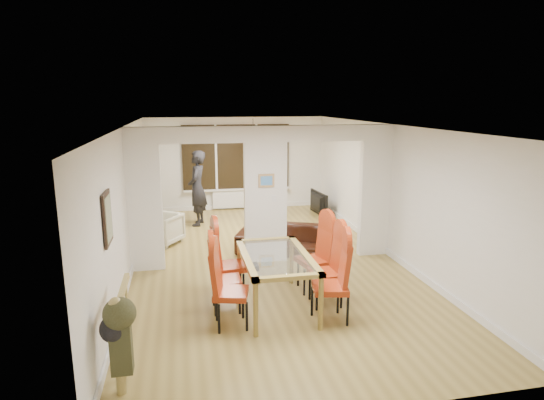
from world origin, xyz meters
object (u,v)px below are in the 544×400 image
object	(u,v)px
dining_table	(276,281)
person	(197,188)
television	(315,203)
dining_chair_rb	(326,268)
coffee_table	(265,219)
bowl	(270,213)
sofa	(285,239)
dining_chair_ra	(330,281)
dining_chair_la	(231,287)
dining_chair_lc	(230,261)
dining_chair_rc	(313,256)
dining_chair_lb	(226,275)
armchair	(162,229)
bottle	(265,209)

from	to	relation	value
dining_table	person	size ratio (longest dim) A/B	0.94
television	dining_chair_rb	bearing A→B (deg)	159.03
coffee_table	bowl	xyz separation A→B (m)	(0.15, 0.03, 0.14)
dining_table	television	xyz separation A→B (m)	(2.21, 5.35, -0.10)
sofa	television	bearing A→B (deg)	85.36
television	dining_chair_ra	bearing A→B (deg)	159.32
dining_chair_ra	dining_table	bearing A→B (deg)	147.80
dining_chair_la	bowl	distance (m)	5.47
dining_chair_lc	dining_chair_rc	distance (m)	1.35
dining_table	dining_chair_lb	distance (m)	0.75
dining_table	dining_chair_lc	bearing A→B (deg)	140.38
dining_chair_lb	person	bearing A→B (deg)	92.88
dining_chair_la	person	world-z (taller)	person
dining_chair_lb	armchair	xyz separation A→B (m)	(-1.04, 3.45, -0.21)
dining_chair_rb	bowl	xyz separation A→B (m)	(0.10, 4.82, -0.33)
television	sofa	bearing A→B (deg)	146.93
dining_chair_lc	bowl	size ratio (longest dim) A/B	4.94
dining_chair_rc	television	world-z (taller)	dining_chair_rc
dining_chair_rb	sofa	bearing A→B (deg)	88.10
dining_chair_lc	dining_table	bearing A→B (deg)	-45.04
dining_chair_rb	bottle	distance (m)	4.90
bowl	bottle	bearing A→B (deg)	143.52
dining_chair_rb	coffee_table	distance (m)	4.81
dining_chair_la	coffee_table	world-z (taller)	dining_chair_la
person	bowl	distance (m)	1.94
bottle	bowl	xyz separation A→B (m)	(0.11, -0.08, -0.11)
dining_chair_rb	dining_chair_rc	xyz separation A→B (m)	(-0.04, 0.55, 0.01)
dining_chair_la	dining_chair_lb	world-z (taller)	dining_chair_la
person	coffee_table	bearing A→B (deg)	96.10
coffee_table	dining_chair_la	bearing A→B (deg)	-105.39
dining_chair_ra	sofa	size ratio (longest dim) A/B	0.61
dining_chair_lb	dining_chair_ra	world-z (taller)	dining_chair_ra
television	bottle	size ratio (longest dim) A/B	3.93
bowl	armchair	bearing A→B (deg)	-154.27
dining_table	dining_chair_rb	world-z (taller)	dining_chair_rb
television	coffee_table	xyz separation A→B (m)	(-1.51, -0.62, -0.20)
dining_chair_ra	dining_chair_rb	xyz separation A→B (m)	(0.11, 0.54, -0.02)
dining_table	dining_chair_la	world-z (taller)	dining_chair_la
dining_chair_rb	armchair	bearing A→B (deg)	122.45
dining_chair_rb	dining_chair_rc	bearing A→B (deg)	90.68
dining_chair_lb	bottle	world-z (taller)	dining_chair_lb
dining_chair_la	dining_chair_ra	bearing A→B (deg)	8.17
dining_table	dining_chair_rc	size ratio (longest dim) A/B	1.49
dining_table	television	bearing A→B (deg)	67.50
dining_chair_ra	bowl	bearing A→B (deg)	98.45
dining_chair_rb	person	distance (m)	5.27
person	television	xyz separation A→B (m)	(3.17, 0.44, -0.62)
dining_chair_rb	television	bearing A→B (deg)	71.72
dining_chair_lc	armchair	distance (m)	3.18
dining_table	dining_chair_lb	size ratio (longest dim) A/B	1.62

